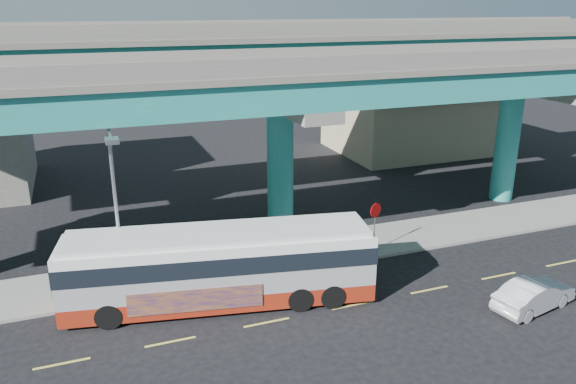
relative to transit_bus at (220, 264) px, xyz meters
name	(u,v)px	position (x,y,z in m)	size (l,w,h in m)	color
ground	(349,302)	(5.34, -1.98, -1.88)	(120.00, 120.00, 0.00)	black
sidewalk	(303,252)	(5.34, 3.52, -1.81)	(70.00, 4.00, 0.15)	gray
lane_markings	(352,305)	(5.34, -2.28, -1.88)	(58.00, 0.12, 0.01)	#D8C64C
viaduct	(279,72)	(5.34, 7.13, 7.26)	(52.00, 12.40, 11.70)	#228379
building_beige	(415,111)	(23.34, 21.00, 1.62)	(14.00, 10.23, 7.00)	tan
transit_bus	(220,264)	(0.00, 0.00, 0.00)	(13.66, 5.29, 3.44)	maroon
sedan	(534,295)	(12.57, -5.29, -1.21)	(4.28, 2.21, 1.34)	silver
parked_car	(99,271)	(-4.98, 3.56, -1.10)	(3.88, 1.99, 1.27)	#2C2C31
street_lamp	(115,191)	(-3.98, 1.45, 3.37)	(0.50, 2.56, 7.87)	gray
stop_sign	(375,216)	(8.85, 2.20, 0.25)	(0.79, 0.29, 2.73)	gray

